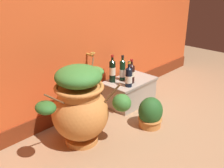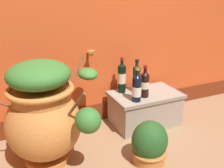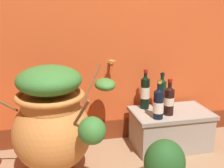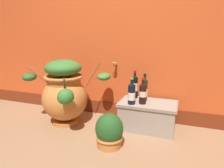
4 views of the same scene
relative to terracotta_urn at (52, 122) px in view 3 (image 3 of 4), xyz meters
name	(u,v)px [view 3 (image 3 of 4)]	position (x,y,z in m)	size (l,w,h in m)	color
terracotta_urn	(52,122)	(0.00, 0.00, 0.00)	(0.98, 0.73, 0.77)	#CC7F3D
stone_ledge	(170,127)	(0.94, 0.20, -0.22)	(0.63, 0.40, 0.31)	#9E9384
wine_bottle_left	(162,94)	(0.88, 0.27, 0.05)	(0.07, 0.07, 0.31)	black
wine_bottle_middle	(145,91)	(0.76, 0.32, 0.07)	(0.08, 0.08, 0.33)	black
wine_bottle_right	(158,103)	(0.78, 0.08, 0.04)	(0.08, 0.08, 0.30)	black
wine_bottle_back	(169,99)	(0.89, 0.14, 0.04)	(0.08, 0.08, 0.29)	black
potted_shrub	(164,167)	(0.67, -0.31, -0.24)	(0.27, 0.26, 0.33)	#CC7F3D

